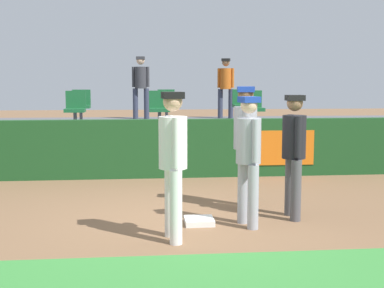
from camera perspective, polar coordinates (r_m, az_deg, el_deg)
The scene contains 16 objects.
ground_plane at distance 7.45m, azimuth -1.06°, elevation -8.44°, with size 60.00×60.00×0.00m, color brown.
first_base at distance 7.29m, azimuth 0.78°, elevation -8.45°, with size 0.40×0.40×0.08m, color white.
player_fielder_home at distance 6.37m, azimuth -2.07°, elevation -1.27°, with size 0.39×0.59×1.84m.
player_runner_visitor at distance 8.07m, azimuth 5.85°, elevation 0.64°, with size 0.40×0.53×1.89m.
player_coach_visitor at distance 7.04m, azimuth 6.21°, elevation -0.86°, with size 0.41×0.48×1.77m.
player_umpire at distance 7.56m, azimuth 11.11°, elevation -0.38°, with size 0.34×0.50×1.78m.
field_wall at distance 10.69m, azimuth -2.48°, elevation -0.49°, with size 18.00×0.26×1.20m.
bleacher_platform at distance 13.26m, azimuth -3.15°, elevation 0.32°, with size 18.00×4.80×0.92m, color #59595E.
seat_back_center at distance 13.86m, azimuth -2.83°, elevation 4.47°, with size 0.45×0.44×0.84m.
seat_back_right at distance 14.11m, azimuth 5.44°, elevation 4.49°, with size 0.45×0.44×0.84m.
seat_front_left at distance 12.14m, azimuth -12.68°, elevation 3.97°, with size 0.45×0.44×0.84m.
seat_back_left at distance 13.93m, azimuth -12.08°, elevation 4.34°, with size 0.48×0.44×0.84m.
seat_front_right at distance 12.33m, azimuth 6.67°, elevation 4.14°, with size 0.48×0.44×0.84m.
seat_front_center at distance 12.05m, azimuth -3.60°, elevation 4.11°, with size 0.47×0.44×0.84m.
spectator_hooded at distance 14.96m, azimuth 3.72°, elevation 6.61°, with size 0.46×0.40×1.70m.
spectator_capped at distance 14.76m, azimuth -5.64°, elevation 6.68°, with size 0.49×0.35×1.74m.
Camera 1 is at (-0.57, -7.17, 1.96)m, focal length 48.61 mm.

